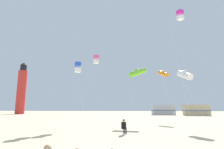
# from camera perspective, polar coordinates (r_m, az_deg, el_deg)

# --- Properties ---
(kite_flyer_standing) EXTENTS (0.42, 0.55, 1.16)m
(kite_flyer_standing) POSITION_cam_1_polar(r_m,az_deg,el_deg) (14.68, 3.81, -15.92)
(kite_flyer_standing) COLOR black
(kite_flyer_standing) RESTS_ON ground
(kite_tube_lime) EXTENTS (2.59, 1.82, 7.47)m
(kite_tube_lime) POSITION_cam_1_polar(r_m,az_deg,el_deg) (24.98, 8.01, 0.66)
(kite_tube_lime) COLOR silver
(kite_tube_lime) RESTS_ON ground
(kite_box_magenta) EXTENTS (1.84, 1.84, 13.21)m
(kite_box_magenta) POSITION_cam_1_polar(r_m,az_deg,el_deg) (23.53, 20.64, 17.02)
(kite_box_magenta) COLOR silver
(kite_box_magenta) RESTS_ON ground
(kite_tube_white) EXTENTS (2.77, 2.94, 6.25)m
(kite_tube_white) POSITION_cam_1_polar(r_m,az_deg,el_deg) (21.09, 21.90, -0.04)
(kite_tube_white) COLOR silver
(kite_tube_white) RESTS_ON ground
(kite_box_blue) EXTENTS (1.60, 1.60, 7.09)m
(kite_box_blue) POSITION_cam_1_polar(r_m,az_deg,el_deg) (20.77, -10.71, 2.24)
(kite_box_blue) COLOR silver
(kite_box_blue) RESTS_ON ground
(kite_tube_orange) EXTENTS (2.14, 2.69, 8.25)m
(kite_tube_orange) POSITION_cam_1_polar(r_m,az_deg,el_deg) (30.91, 15.85, 0.31)
(kite_tube_orange) COLOR silver
(kite_tube_orange) RESTS_ON ground
(kite_box_rainbow) EXTENTS (1.61, 1.53, 9.04)m
(kite_box_rainbow) POSITION_cam_1_polar(r_m,az_deg,el_deg) (24.63, -5.01, 4.77)
(kite_box_rainbow) COLOR silver
(kite_box_rainbow) RESTS_ON ground
(lighthouse_distant) EXTENTS (2.80, 2.80, 16.80)m
(lighthouse_distant) POSITION_cam_1_polar(r_m,az_deg,el_deg) (65.91, -26.57, -4.22)
(lighthouse_distant) COLOR red
(lighthouse_distant) RESTS_ON ground
(rv_van_silver) EXTENTS (6.62, 2.89, 2.80)m
(rv_van_silver) POSITION_cam_1_polar(r_m,az_deg,el_deg) (54.70, 15.84, -10.65)
(rv_van_silver) COLOR #B7BABF
(rv_van_silver) RESTS_ON ground
(rv_van_tan) EXTENTS (6.50, 2.52, 2.80)m
(rv_van_tan) POSITION_cam_1_polar(r_m,az_deg,el_deg) (52.84, 24.97, -10.12)
(rv_van_tan) COLOR #C6B28C
(rv_van_tan) RESTS_ON ground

